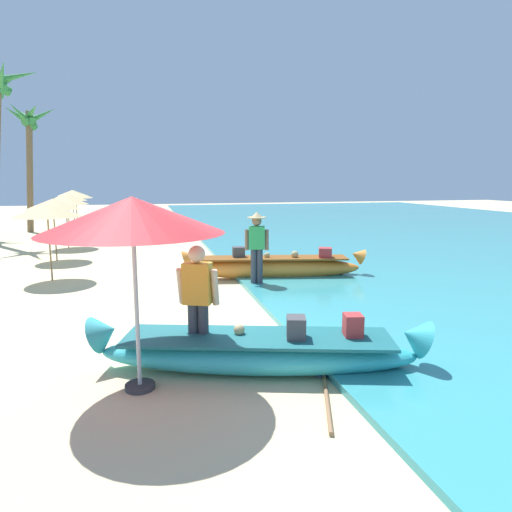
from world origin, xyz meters
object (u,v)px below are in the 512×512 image
object	(u,v)px
person_tourist_customer	(198,300)
patio_umbrella_large	(132,216)
boat_orange_midground	(275,267)
palm_tree_leaning_seaward	(30,130)
paddle	(326,389)
boat_cyan_foreground	(259,351)
person_vendor_hatted	(257,244)

from	to	relation	value
person_tourist_customer	patio_umbrella_large	distance (m)	1.46
person_tourist_customer	boat_orange_midground	bearing A→B (deg)	63.29
palm_tree_leaning_seaward	paddle	size ratio (longest dim) A/B	3.94
patio_umbrella_large	paddle	size ratio (longest dim) A/B	1.55
boat_orange_midground	palm_tree_leaning_seaward	world-z (taller)	palm_tree_leaning_seaward
person_tourist_customer	palm_tree_leaning_seaward	bearing A→B (deg)	107.58
boat_cyan_foreground	paddle	world-z (taller)	boat_cyan_foreground
patio_umbrella_large	paddle	bearing A→B (deg)	-15.84
person_vendor_hatted	palm_tree_leaning_seaward	bearing A→B (deg)	119.10
person_tourist_customer	patio_umbrella_large	world-z (taller)	patio_umbrella_large
boat_orange_midground	palm_tree_leaning_seaward	bearing A→B (deg)	122.67
boat_orange_midground	person_vendor_hatted	size ratio (longest dim) A/B	2.63
boat_cyan_foreground	boat_orange_midground	size ratio (longest dim) A/B	0.95
patio_umbrella_large	boat_orange_midground	bearing A→B (deg)	59.01
boat_cyan_foreground	person_vendor_hatted	distance (m)	4.78
boat_orange_midground	paddle	xyz separation A→B (m)	(-1.14, -6.08, -0.28)
boat_orange_midground	person_tourist_customer	bearing A→B (deg)	-116.71
boat_orange_midground	patio_umbrella_large	bearing A→B (deg)	-120.99
boat_orange_midground	patio_umbrella_large	size ratio (longest dim) A/B	2.01
person_tourist_customer	paddle	world-z (taller)	person_tourist_customer
boat_orange_midground	person_tourist_customer	xyz separation A→B (m)	(-2.52, -5.00, 0.62)
boat_cyan_foreground	patio_umbrella_large	xyz separation A→B (m)	(-1.52, -0.14, 1.81)
boat_cyan_foreground	palm_tree_leaning_seaward	world-z (taller)	palm_tree_leaning_seaward
person_vendor_hatted	patio_umbrella_large	xyz separation A→B (m)	(-2.64, -4.72, 1.07)
paddle	patio_umbrella_large	bearing A→B (deg)	164.16
person_tourist_customer	boat_cyan_foreground	bearing A→B (deg)	-23.99
patio_umbrella_large	person_vendor_hatted	bearing A→B (deg)	60.85
person_vendor_hatted	palm_tree_leaning_seaward	xyz separation A→B (m)	(-7.46, 13.40, 3.70)
boat_orange_midground	paddle	distance (m)	6.20
patio_umbrella_large	paddle	world-z (taller)	patio_umbrella_large
person_tourist_customer	paddle	bearing A→B (deg)	-38.15
paddle	person_vendor_hatted	bearing A→B (deg)	84.80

